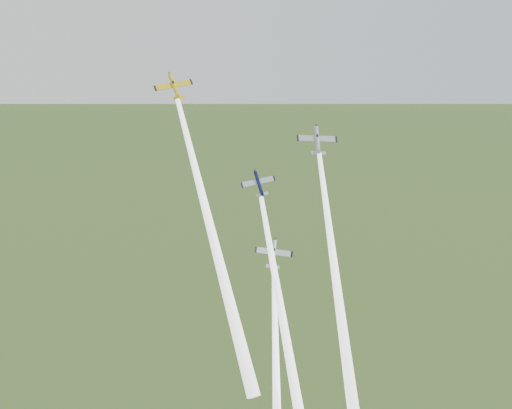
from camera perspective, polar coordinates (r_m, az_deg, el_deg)
name	(u,v)px	position (r m, az deg, el deg)	size (l,w,h in m)	color
plane_yellow	(174,87)	(129.10, -7.28, 10.35)	(7.78, 7.72, 1.22)	gold
smoke_trail_yellow	(212,233)	(113.34, -3.95, -2.53)	(2.23, 2.23, 57.89)	white
plane_navy	(259,183)	(128.85, 0.25, 1.89)	(7.04, 6.99, 1.10)	#0C0F38
smoke_trail_navy	(287,346)	(117.14, 2.81, -12.43)	(2.23, 2.23, 60.06)	white
plane_silver_right	(317,141)	(134.63, 5.48, 5.68)	(8.58, 8.51, 1.34)	#A4AAB2
smoke_trail_silver_right	(337,285)	(120.94, 7.19, -7.10)	(2.23, 2.23, 57.12)	white
plane_silver_low	(274,254)	(126.80, 1.59, -4.43)	(7.54, 7.48, 1.18)	#A3AAB1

